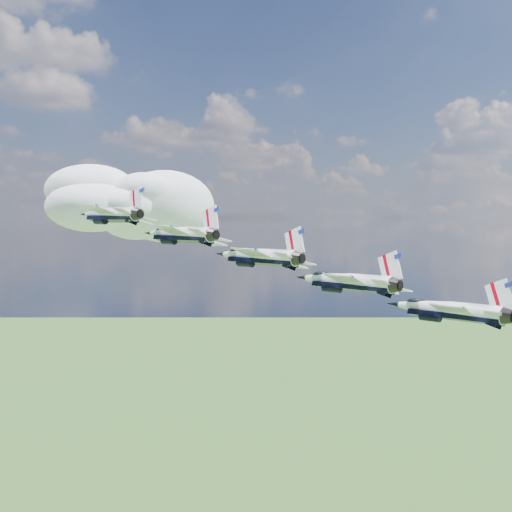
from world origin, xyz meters
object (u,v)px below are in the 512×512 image
jet_0 (108,214)px  jet_2 (256,256)px  jet_1 (178,234)px  jet_3 (344,281)px  jet_4 (445,310)px

jet_0 → jet_2: jet_0 is taller
jet_1 → jet_3: 23.91m
jet_3 → jet_4: bearing=-72.4°
jet_0 → jet_1: 11.95m
jet_0 → jet_1: jet_0 is taller
jet_3 → jet_4: jet_3 is taller
jet_2 → jet_3: bearing=-72.4°
jet_4 → jet_1: bearing=107.6°
jet_0 → jet_2: bearing=-72.4°
jet_2 → jet_3: 11.95m
jet_1 → jet_3: bearing=-72.4°
jet_4 → jet_3: bearing=107.6°
jet_0 → jet_3: bearing=-72.4°
jet_3 → jet_4: 11.95m
jet_0 → jet_2: (13.76, -18.81, -5.33)m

